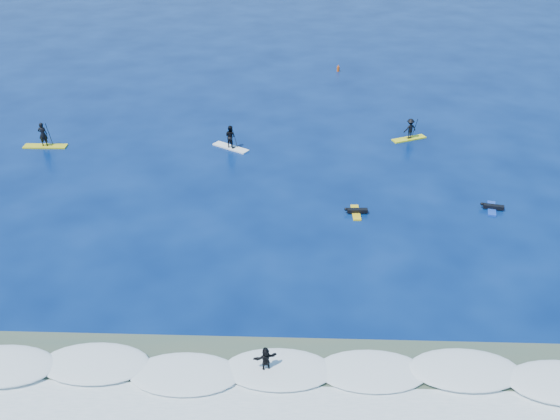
{
  "coord_description": "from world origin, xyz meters",
  "views": [
    {
      "loc": [
        1.73,
        -29.45,
        19.56
      ],
      "look_at": [
        0.63,
        3.24,
        0.6
      ],
      "focal_mm": 40.0,
      "sensor_mm": 36.0,
      "label": 1
    }
  ],
  "objects_px": {
    "sup_paddler_left": "(44,138)",
    "marker_buoy": "(338,68)",
    "prone_paddler_near": "(356,211)",
    "prone_paddler_far": "(492,207)",
    "wave_surfer": "(266,361)",
    "sup_paddler_right": "(410,130)",
    "sup_paddler_center": "(230,139)"
  },
  "relations": [
    {
      "from": "sup_paddler_left",
      "to": "marker_buoy",
      "type": "bearing_deg",
      "value": 39.2
    },
    {
      "from": "prone_paddler_near",
      "to": "prone_paddler_far",
      "type": "distance_m",
      "value": 8.6
    },
    {
      "from": "sup_paddler_left",
      "to": "wave_surfer",
      "type": "relative_size",
      "value": 1.84
    },
    {
      "from": "prone_paddler_near",
      "to": "sup_paddler_left",
      "type": "bearing_deg",
      "value": 66.1
    },
    {
      "from": "sup_paddler_right",
      "to": "marker_buoy",
      "type": "distance_m",
      "value": 17.68
    },
    {
      "from": "wave_surfer",
      "to": "marker_buoy",
      "type": "relative_size",
      "value": 2.52
    },
    {
      "from": "prone_paddler_near",
      "to": "wave_surfer",
      "type": "distance_m",
      "value": 14.64
    },
    {
      "from": "sup_paddler_center",
      "to": "marker_buoy",
      "type": "distance_m",
      "value": 21.16
    },
    {
      "from": "prone_paddler_near",
      "to": "sup_paddler_center",
      "type": "bearing_deg",
      "value": 40.86
    },
    {
      "from": "sup_paddler_left",
      "to": "sup_paddler_center",
      "type": "relative_size",
      "value": 1.12
    },
    {
      "from": "sup_paddler_right",
      "to": "marker_buoy",
      "type": "xyz_separation_m",
      "value": [
        -4.71,
        17.03,
        -0.45
      ]
    },
    {
      "from": "sup_paddler_left",
      "to": "prone_paddler_near",
      "type": "xyz_separation_m",
      "value": [
        22.86,
        -9.23,
        -0.58
      ]
    },
    {
      "from": "sup_paddler_center",
      "to": "marker_buoy",
      "type": "xyz_separation_m",
      "value": [
        9.0,
        19.14,
        -0.48
      ]
    },
    {
      "from": "sup_paddler_center",
      "to": "sup_paddler_right",
      "type": "distance_m",
      "value": 13.87
    },
    {
      "from": "wave_surfer",
      "to": "sup_paddler_center",
      "type": "bearing_deg",
      "value": 79.44
    },
    {
      "from": "prone_paddler_far",
      "to": "marker_buoy",
      "type": "bearing_deg",
      "value": 29.58
    },
    {
      "from": "prone_paddler_far",
      "to": "marker_buoy",
      "type": "relative_size",
      "value": 2.7
    },
    {
      "from": "sup_paddler_center",
      "to": "sup_paddler_left",
      "type": "bearing_deg",
      "value": -146.4
    },
    {
      "from": "sup_paddler_right",
      "to": "marker_buoy",
      "type": "height_order",
      "value": "sup_paddler_right"
    },
    {
      "from": "sup_paddler_right",
      "to": "wave_surfer",
      "type": "xyz_separation_m",
      "value": [
        -9.81,
        -25.38,
        -0.04
      ]
    },
    {
      "from": "prone_paddler_near",
      "to": "prone_paddler_far",
      "type": "bearing_deg",
      "value": -86.62
    },
    {
      "from": "sup_paddler_center",
      "to": "prone_paddler_far",
      "type": "height_order",
      "value": "sup_paddler_center"
    },
    {
      "from": "sup_paddler_left",
      "to": "wave_surfer",
      "type": "bearing_deg",
      "value": -52.78
    },
    {
      "from": "sup_paddler_center",
      "to": "sup_paddler_right",
      "type": "bearing_deg",
      "value": 41.39
    },
    {
      "from": "sup_paddler_left",
      "to": "prone_paddler_near",
      "type": "height_order",
      "value": "sup_paddler_left"
    },
    {
      "from": "sup_paddler_left",
      "to": "sup_paddler_center",
      "type": "height_order",
      "value": "sup_paddler_left"
    },
    {
      "from": "prone_paddler_near",
      "to": "prone_paddler_far",
      "type": "relative_size",
      "value": 0.98
    },
    {
      "from": "sup_paddler_center",
      "to": "sup_paddler_right",
      "type": "xyz_separation_m",
      "value": [
        13.71,
        2.11,
        -0.02
      ]
    },
    {
      "from": "sup_paddler_right",
      "to": "marker_buoy",
      "type": "bearing_deg",
      "value": 80.89
    },
    {
      "from": "prone_paddler_far",
      "to": "prone_paddler_near",
      "type": "bearing_deg",
      "value": 108.21
    },
    {
      "from": "sup_paddler_right",
      "to": "prone_paddler_near",
      "type": "height_order",
      "value": "sup_paddler_right"
    },
    {
      "from": "prone_paddler_far",
      "to": "wave_surfer",
      "type": "xyz_separation_m",
      "value": [
        -13.43,
        -14.59,
        0.59
      ]
    }
  ]
}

